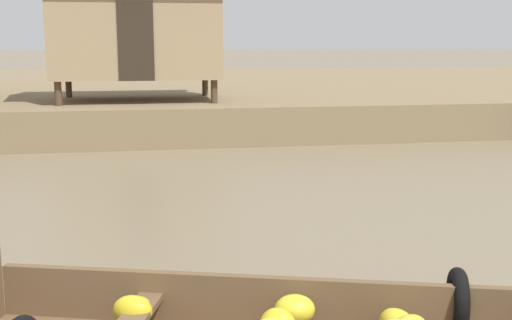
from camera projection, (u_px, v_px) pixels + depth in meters
The scene contains 3 objects.
ground_plane at pixel (196, 185), 10.80m from camera, with size 300.00×300.00×0.00m, color #7A6B51.
riverbank_strip at pixel (165, 93), 23.90m from camera, with size 160.00×20.00×0.89m, color #7F6B4C.
stilt_house_mid_right at pixel (136, 28), 15.95m from camera, with size 4.67×3.13×3.45m.
Camera 1 is at (-0.82, -0.56, 2.37)m, focal length 45.70 mm.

